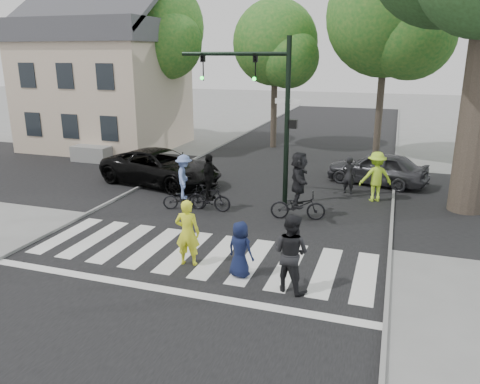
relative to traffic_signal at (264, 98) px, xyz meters
The scene contains 22 objects.
ground 7.33m from the traffic_signal, 93.27° to the right, with size 120.00×120.00×0.00m, color gray.
road_stem 4.09m from the traffic_signal, 106.46° to the right, with size 10.00×70.00×0.01m, color black.
road_cross 4.31m from the traffic_signal, 101.11° to the left, with size 70.00×10.00×0.01m, color black.
curb_left 6.74m from the traffic_signal, 167.50° to the right, with size 0.10×70.00×0.10m, color gray.
curb_right 6.19m from the traffic_signal, 14.31° to the right, with size 0.10×70.00×0.10m, color gray.
crosswalk 6.78m from the traffic_signal, 93.66° to the right, with size 10.00×3.85×0.01m.
traffic_signal is the anchor object (origin of this frame).
bg_tree_0 17.31m from the traffic_signal, 145.17° to the left, with size 5.46×5.20×8.97m.
bg_tree_1 13.26m from the traffic_signal, 134.31° to the left, with size 6.09×5.80×9.80m.
bg_tree_2 10.80m from the traffic_signal, 101.45° to the left, with size 5.04×4.80×8.40m.
bg_tree_3 10.35m from the traffic_signal, 66.46° to the left, with size 6.30×6.00×10.20m.
house 14.17m from the traffic_signal, 146.70° to the left, with size 8.40×8.10×8.82m.
pedestrian_woman 6.65m from the traffic_signal, 93.81° to the right, with size 0.66×0.43×1.81m, color yellow.
pedestrian_child 6.99m from the traffic_signal, 79.58° to the right, with size 0.71×0.46×1.45m, color #121A3C.
pedestrian_adult 7.50m from the traffic_signal, 69.01° to the right, with size 0.93×0.73×1.92m, color black.
cyclist_left 4.26m from the traffic_signal, 144.59° to the right, with size 1.67×1.17×2.00m.
cyclist_mid 3.78m from the traffic_signal, 133.17° to the right, with size 1.59×0.97×2.06m.
cyclist_right 3.63m from the traffic_signal, 42.55° to the right, with size 1.93×1.79×2.33m.
car_suv 5.83m from the traffic_signal, 168.07° to the left, with size 2.48×5.37×1.49m, color black.
car_grey 6.44m from the traffic_signal, 45.08° to the left, with size 1.67×4.16×1.42m, color #343539.
bystander_hivis 5.18m from the traffic_signal, 20.01° to the left, with size 1.23×0.71×1.91m, color #BCF12F.
bystander_dark 4.79m from the traffic_signal, 35.81° to the left, with size 0.56×0.37×1.53m, color black.
Camera 1 is at (4.88, -10.14, 5.41)m, focal length 35.00 mm.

